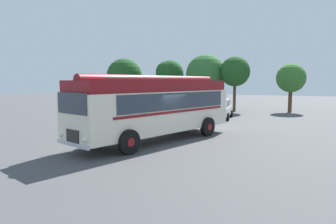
% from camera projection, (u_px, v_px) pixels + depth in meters
% --- Properties ---
extents(ground_plane, '(120.00, 120.00, 0.00)m').
position_uv_depth(ground_plane, '(161.00, 141.00, 16.02)').
color(ground_plane, '#474749').
extents(vintage_bus, '(5.55, 10.34, 3.49)m').
position_uv_depth(vintage_bus, '(157.00, 105.00, 15.97)').
color(vintage_bus, silver).
rests_on(vintage_bus, ground).
extents(car_near_left, '(2.32, 4.37, 1.66)m').
position_uv_depth(car_near_left, '(188.00, 107.00, 27.17)').
color(car_near_left, '#4C5156').
rests_on(car_near_left, ground).
extents(car_mid_left, '(2.22, 4.33, 1.66)m').
position_uv_depth(car_mid_left, '(220.00, 109.00, 25.81)').
color(car_mid_left, silver).
rests_on(car_mid_left, ground).
extents(tree_far_left, '(4.41, 4.41, 6.08)m').
position_uv_depth(tree_far_left, '(124.00, 77.00, 37.39)').
color(tree_far_left, '#4C3823').
rests_on(tree_far_left, ground).
extents(tree_left_of_centre, '(3.34, 3.34, 5.78)m').
position_uv_depth(tree_left_of_centre, '(169.00, 74.00, 36.31)').
color(tree_left_of_centre, '#4C3823').
rests_on(tree_left_of_centre, ground).
extents(tree_centre, '(4.41, 4.40, 6.21)m').
position_uv_depth(tree_centre, '(207.00, 74.00, 33.26)').
color(tree_centre, '#4C3823').
rests_on(tree_centre, ground).
extents(tree_right_of_centre, '(3.16, 3.16, 5.83)m').
position_uv_depth(tree_right_of_centre, '(235.00, 72.00, 31.61)').
color(tree_right_of_centre, '#4C3823').
rests_on(tree_right_of_centre, ground).
extents(tree_far_right, '(2.97, 2.97, 5.04)m').
position_uv_depth(tree_far_right, '(292.00, 79.00, 31.03)').
color(tree_far_right, '#4C3823').
rests_on(tree_far_right, ground).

